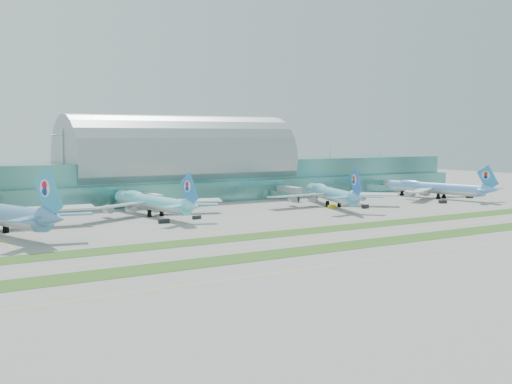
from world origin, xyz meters
TOP-DOWN VIEW (x-y plane):
  - ground at (0.00, 0.00)m, footprint 700.00×700.00m
  - terminal at (0.01, 128.79)m, footprint 340.00×69.10m
  - grass_strip_near at (0.00, -28.00)m, footprint 420.00×12.00m
  - grass_strip_far at (0.00, 2.00)m, footprint 420.00×12.00m
  - taxiline_a at (0.00, -48.00)m, footprint 420.00×0.35m
  - taxiline_b at (0.00, -14.00)m, footprint 420.00×0.35m
  - taxiline_c at (0.00, 18.00)m, footprint 420.00×0.35m
  - taxiline_d at (0.00, 40.00)m, footprint 420.00×0.35m
  - airliner_b at (-40.77, 71.24)m, footprint 61.31×69.82m
  - airliner_c at (44.32, 60.18)m, footprint 59.42×69.17m
  - airliner_d at (114.96, 61.02)m, footprint 58.05×66.59m
  - gse_c at (-45.86, 46.91)m, footprint 4.13×2.32m
  - gse_d at (-29.94, 51.24)m, footprint 3.88×2.67m
  - gse_e at (38.52, 52.08)m, footprint 3.51×1.81m
  - gse_f at (51.71, 44.42)m, footprint 3.94×2.76m
  - gse_g at (98.28, 40.77)m, footprint 4.12×3.03m
  - gse_h at (130.72, 51.41)m, footprint 3.99×2.67m

SIDE VIEW (x-z plane):
  - ground at x=0.00m, z-range 0.00..0.00m
  - taxiline_a at x=0.00m, z-range 0.00..0.01m
  - taxiline_b at x=0.00m, z-range 0.00..0.01m
  - taxiline_c at x=0.00m, z-range 0.00..0.01m
  - taxiline_d at x=0.00m, z-range 0.00..0.01m
  - grass_strip_near at x=0.00m, z-range 0.00..0.08m
  - grass_strip_far at x=0.00m, z-range 0.00..0.08m
  - gse_d at x=-29.94m, z-range 0.00..1.37m
  - gse_e at x=38.52m, z-range 0.00..1.52m
  - gse_g at x=98.28m, z-range 0.00..1.56m
  - gse_h at x=130.72m, z-range 0.00..1.66m
  - gse_c at x=-45.86m, z-range 0.00..1.70m
  - gse_f at x=51.71m, z-range 0.00..1.72m
  - airliner_d at x=114.96m, z-range -3.52..14.87m
  - airliner_b at x=-40.77m, z-range -3.68..15.53m
  - airliner_c at x=44.32m, z-range -3.78..15.94m
  - terminal at x=0.01m, z-range -3.77..32.23m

